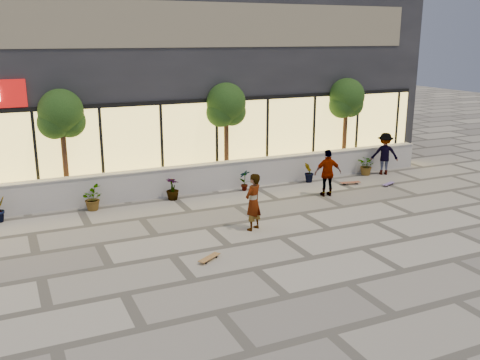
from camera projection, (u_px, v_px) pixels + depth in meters
name	position (u px, v px, depth m)	size (l,w,h in m)	color
ground	(255.00, 269.00, 13.27)	(80.00, 80.00, 0.00)	#A8A492
planter_wall	(171.00, 181.00, 19.29)	(22.00, 0.42, 1.04)	beige
retail_building	(130.00, 68.00, 23.15)	(24.00, 9.17, 8.50)	black
shrub_c	(91.00, 198.00, 17.68)	(0.73, 0.63, 0.81)	#1A3611
shrub_d	(173.00, 189.00, 18.80)	(0.45, 0.45, 0.81)	#1A3611
shrub_e	(245.00, 180.00, 19.92)	(0.43, 0.29, 0.81)	#1A3611
shrub_f	(309.00, 172.00, 21.04)	(0.45, 0.36, 0.81)	#1A3611
shrub_g	(367.00, 166.00, 22.15)	(0.73, 0.63, 0.81)	#1A3611
tree_midwest	(61.00, 117.00, 17.87)	(1.60, 1.50, 3.92)	#492A1A
tree_mideast	(226.00, 107.00, 20.27)	(1.60, 1.50, 3.92)	#492A1A
tree_east	(346.00, 100.00, 22.46)	(1.60, 1.50, 3.92)	#492A1A
skater_center	(253.00, 202.00, 15.76)	(0.63, 0.41, 1.72)	white
skater_right_near	(328.00, 173.00, 19.14)	(1.00, 0.42, 1.70)	beige
skater_right_far	(385.00, 154.00, 22.20)	(1.13, 0.65, 1.75)	maroon
skateboard_center	(209.00, 258.00, 13.75)	(0.73, 0.56, 0.09)	olive
skateboard_right_near	(350.00, 182.00, 20.82)	(0.83, 0.35, 0.10)	brown
skateboard_right_far	(389.00, 184.00, 20.70)	(0.70, 0.42, 0.08)	#665195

